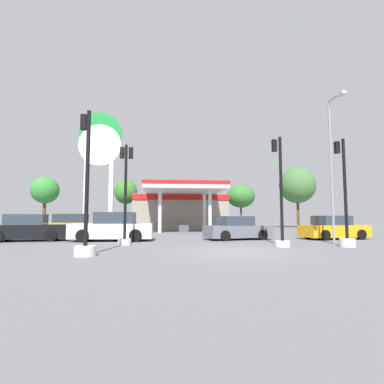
{
  "coord_description": "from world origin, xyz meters",
  "views": [
    {
      "loc": [
        -2.91,
        -11.85,
        1.37
      ],
      "look_at": [
        -0.49,
        12.26,
        3.42
      ],
      "focal_mm": 27.95,
      "sensor_mm": 36.0,
      "label": 1
    }
  ],
  "objects": [
    {
      "name": "tree_3",
      "position": [
        7.11,
        25.42,
        4.03
      ],
      "size": [
        3.56,
        3.56,
        5.51
      ],
      "color": "brown",
      "rests_on": "ground"
    },
    {
      "name": "traffic_signal_0",
      "position": [
        5.63,
        1.34,
        1.42
      ],
      "size": [
        0.7,
        0.71,
        5.09
      ],
      "color": "silver",
      "rests_on": "ground"
    },
    {
      "name": "car_2",
      "position": [
        -10.61,
        6.44,
        0.7
      ],
      "size": [
        4.54,
        2.5,
        1.54
      ],
      "color": "black",
      "rests_on": "ground"
    },
    {
      "name": "tree_2",
      "position": [
        -1.28,
        26.0,
        4.64
      ],
      "size": [
        2.95,
        2.95,
        5.89
      ],
      "color": "brown",
      "rests_on": "ground"
    },
    {
      "name": "tree_4",
      "position": [
        14.88,
        25.83,
        5.53
      ],
      "size": [
        4.66,
        4.66,
        7.88
      ],
      "color": "brown",
      "rests_on": "ground"
    },
    {
      "name": "car_0",
      "position": [
        1.7,
        6.22,
        0.65
      ],
      "size": [
        4.27,
        2.56,
        1.43
      ],
      "color": "black",
      "rests_on": "ground"
    },
    {
      "name": "traffic_signal_2",
      "position": [
        2.62,
        1.62,
        1.67
      ],
      "size": [
        0.68,
        0.7,
        5.17
      ],
      "color": "silver",
      "rests_on": "ground"
    },
    {
      "name": "gas_station",
      "position": [
        -0.9,
        21.57,
        2.19
      ],
      "size": [
        10.22,
        12.58,
        4.46
      ],
      "color": "gray",
      "rests_on": "ground"
    },
    {
      "name": "ground_plane",
      "position": [
        0.0,
        0.0,
        0.0
      ],
      "size": [
        90.0,
        90.0,
        0.0
      ],
      "primitive_type": "plane",
      "color": "slate",
      "rests_on": "ground"
    },
    {
      "name": "station_pole_sign",
      "position": [
        -8.96,
        17.38,
        7.33
      ],
      "size": [
        4.05,
        0.56,
        11.59
      ],
      "color": "white",
      "rests_on": "ground"
    },
    {
      "name": "tree_0",
      "position": [
        -17.02,
        25.67,
        4.58
      ],
      "size": [
        3.24,
        3.24,
        6.24
      ],
      "color": "brown",
      "rests_on": "ground"
    },
    {
      "name": "traffic_signal_1",
      "position": [
        -4.75,
        3.39,
        2.06
      ],
      "size": [
        0.65,
        0.68,
        5.05
      ],
      "color": "silver",
      "rests_on": "ground"
    },
    {
      "name": "car_1",
      "position": [
        7.8,
        6.02,
        0.66
      ],
      "size": [
        4.26,
        2.27,
        1.46
      ],
      "color": "black",
      "rests_on": "ground"
    },
    {
      "name": "corner_streetlamp",
      "position": [
        6.26,
        3.22,
        4.67
      ],
      "size": [
        0.24,
        1.48,
        7.88
      ],
      "color": "gray",
      "rests_on": "ground"
    },
    {
      "name": "car_3",
      "position": [
        -9.72,
        11.01,
        0.73
      ],
      "size": [
        4.54,
        2.12,
        1.62
      ],
      "color": "black",
      "rests_on": "ground"
    },
    {
      "name": "tree_1",
      "position": [
        -7.48,
        26.32,
        4.53
      ],
      "size": [
        2.85,
        2.85,
        6.07
      ],
      "color": "brown",
      "rests_on": "ground"
    },
    {
      "name": "traffic_signal_3",
      "position": [
        -5.63,
        -0.85,
        1.42
      ],
      "size": [
        0.75,
        0.75,
        5.26
      ],
      "color": "silver",
      "rests_on": "ground"
    },
    {
      "name": "car_4",
      "position": [
        -5.75,
        6.01,
        0.75
      ],
      "size": [
        4.67,
        2.2,
        1.66
      ],
      "color": "black",
      "rests_on": "ground"
    }
  ]
}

